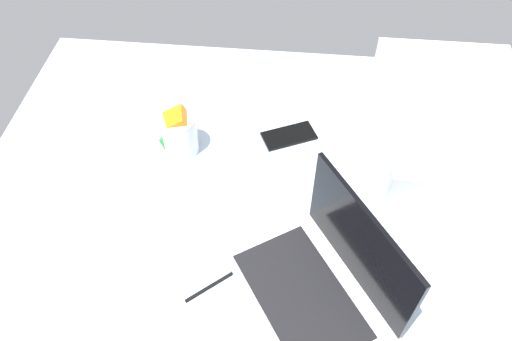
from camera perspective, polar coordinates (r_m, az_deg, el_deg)
bed_mattress at (r=113.62cm, az=-1.72°, el=-18.66°), size 180.00×140.00×18.00cm
laptop at (r=105.09cm, az=7.43°, el=-12.32°), size 40.21×37.29×23.00cm
snack_cup at (r=128.53cm, az=-8.76°, el=4.25°), size 9.00×9.57×13.46cm
cell_phone at (r=134.38cm, az=3.77°, el=3.96°), size 12.08×15.56×0.80cm
pillow at (r=138.34cm, az=21.33°, el=5.12°), size 52.00×36.00×13.00cm
charger_cable at (r=109.15cm, az=-4.08°, el=-12.39°), size 11.43×13.38×0.60cm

